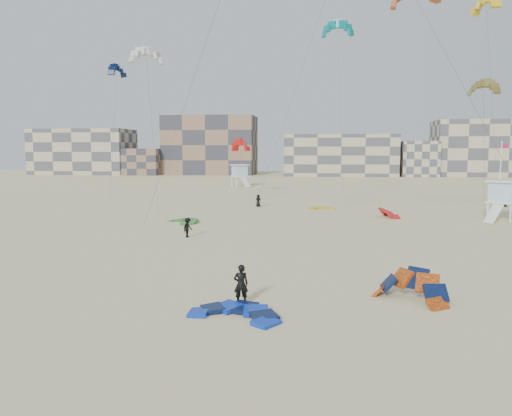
# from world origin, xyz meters

# --- Properties ---
(ground) EXTENTS (320.00, 320.00, 0.00)m
(ground) POSITION_xyz_m (0.00, 0.00, 0.00)
(ground) COLOR beige
(ground) RESTS_ON ground
(kite_ground_blue) EXTENTS (4.72, 4.85, 0.95)m
(kite_ground_blue) POSITION_xyz_m (1.10, 1.15, 0.00)
(kite_ground_blue) COLOR blue
(kite_ground_blue) RESTS_ON ground
(kite_ground_orange) EXTENTS (5.18, 5.17, 3.73)m
(kite_ground_orange) POSITION_xyz_m (9.05, 4.61, 0.00)
(kite_ground_orange) COLOR #F45516
(kite_ground_orange) RESTS_ON ground
(kite_ground_green) EXTENTS (5.48, 5.44, 1.22)m
(kite_ground_green) POSITION_xyz_m (-9.15, 28.95, 0.00)
(kite_ground_green) COLOR green
(kite_ground_green) RESTS_ON ground
(kite_ground_red_far) EXTENTS (3.87, 3.72, 2.99)m
(kite_ground_red_far) POSITION_xyz_m (12.11, 36.01, 0.00)
(kite_ground_red_far) COLOR red
(kite_ground_red_far) RESTS_ON ground
(kite_ground_yellow) EXTENTS (3.48, 3.63, 0.70)m
(kite_ground_yellow) POSITION_xyz_m (4.74, 42.60, 0.00)
(kite_ground_yellow) COLOR orange
(kite_ground_yellow) RESTS_ON ground
(kitesurfer_main) EXTENTS (0.80, 0.64, 1.91)m
(kitesurfer_main) POSITION_xyz_m (1.05, 2.93, 0.96)
(kitesurfer_main) COLOR black
(kitesurfer_main) RESTS_ON ground
(kitesurfer_c) EXTENTS (0.94, 1.22, 1.66)m
(kitesurfer_c) POSITION_xyz_m (-6.35, 20.52, 0.83)
(kitesurfer_c) COLOR black
(kitesurfer_c) RESTS_ON ground
(kitesurfer_e) EXTENTS (0.92, 0.79, 1.60)m
(kitesurfer_e) POSITION_xyz_m (-3.42, 44.33, 0.80)
(kitesurfer_e) COLOR black
(kitesurfer_e) RESTS_ON ground
(kitesurfer_f) EXTENTS (0.75, 1.76, 1.84)m
(kitesurfer_f) POSITION_xyz_m (28.47, 48.62, 0.92)
(kitesurfer_f) COLOR black
(kitesurfer_f) RESTS_ON ground
(kite_fly_grey) EXTENTS (4.59, 4.62, 17.03)m
(kite_fly_grey) POSITION_xyz_m (-13.08, 30.40, 16.71)
(kite_fly_grey) COLOR white
(kite_fly_grey) RESTS_ON ground
(kite_fly_olive) EXTENTS (4.26, 7.87, 13.59)m
(kite_fly_olive) POSITION_xyz_m (20.44, 33.06, 13.32)
(kite_fly_olive) COLOR brown
(kite_fly_olive) RESTS_ON ground
(kite_fly_yellow) EXTENTS (7.03, 8.13, 25.17)m
(kite_fly_yellow) POSITION_xyz_m (23.88, 45.16, 24.56)
(kite_fly_yellow) COLOR orange
(kite_fly_yellow) RESTS_ON ground
(kite_fly_navy) EXTENTS (5.24, 13.03, 19.15)m
(kite_fly_navy) POSITION_xyz_m (-25.56, 52.48, 18.91)
(kite_fly_navy) COLOR #081A3F
(kite_fly_navy) RESTS_ON ground
(kite_fly_teal_b) EXTENTS (4.94, 4.81, 25.04)m
(kite_fly_teal_b) POSITION_xyz_m (6.65, 55.74, 24.63)
(kite_fly_teal_b) COLOR #068784
(kite_fly_teal_b) RESTS_ON ground
(kite_fly_red) EXTENTS (5.40, 7.06, 8.44)m
(kite_fly_red) POSITION_xyz_m (-8.59, 61.65, 8.00)
(kite_fly_red) COLOR red
(kite_fly_red) RESTS_ON ground
(lifeguard_tower_near) EXTENTS (4.12, 6.27, 4.17)m
(lifeguard_tower_near) POSITION_xyz_m (23.57, 35.05, 2.07)
(lifeguard_tower_near) COLOR white
(lifeguard_tower_near) RESTS_ON ground
(lifeguard_tower_far) EXTENTS (4.41, 6.78, 4.51)m
(lifeguard_tower_far) POSITION_xyz_m (-12.03, 81.44, 2.23)
(lifeguard_tower_far) COLOR white
(lifeguard_tower_far) RESTS_ON ground
(flagpole) EXTENTS (0.67, 0.10, 8.27)m
(flagpole) POSITION_xyz_m (23.61, 36.46, 4.34)
(flagpole) COLOR white
(flagpole) RESTS_ON ground
(condo_west_a) EXTENTS (30.00, 15.00, 14.00)m
(condo_west_a) POSITION_xyz_m (-70.00, 130.00, 7.00)
(condo_west_a) COLOR tan
(condo_west_a) RESTS_ON ground
(condo_west_b) EXTENTS (28.00, 14.00, 18.00)m
(condo_west_b) POSITION_xyz_m (-30.00, 134.00, 9.00)
(condo_west_b) COLOR #83644F
(condo_west_b) RESTS_ON ground
(condo_mid) EXTENTS (32.00, 16.00, 12.00)m
(condo_mid) POSITION_xyz_m (10.00, 130.00, 6.00)
(condo_mid) COLOR tan
(condo_mid) RESTS_ON ground
(condo_east) EXTENTS (26.00, 14.00, 16.00)m
(condo_east) POSITION_xyz_m (50.00, 132.00, 8.00)
(condo_east) COLOR tan
(condo_east) RESTS_ON ground
(condo_fill_left) EXTENTS (12.00, 10.00, 8.00)m
(condo_fill_left) POSITION_xyz_m (-50.00, 128.00, 4.00)
(condo_fill_left) COLOR #83644F
(condo_fill_left) RESTS_ON ground
(condo_fill_right) EXTENTS (10.00, 10.00, 10.00)m
(condo_fill_right) POSITION_xyz_m (32.00, 128.00, 5.00)
(condo_fill_right) COLOR tan
(condo_fill_right) RESTS_ON ground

